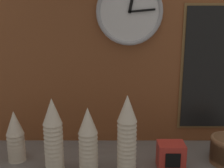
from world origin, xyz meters
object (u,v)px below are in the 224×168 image
object	(u,v)px
cup_stack_center_left	(52,136)
napkin_dispenser	(170,155)
cup_stack_left	(14,136)
wall_clock	(128,12)
menu_board	(219,69)
cup_stack_center	(87,141)
cup_stack_center_right	(126,136)

from	to	relation	value
cup_stack_center_left	napkin_dispenser	distance (m)	0.49
cup_stack_left	napkin_dispenser	size ratio (longest dim) A/B	2.06
cup_stack_center_left	wall_clock	xyz separation A→B (m)	(0.31, 0.28, 0.48)
wall_clock	napkin_dispenser	bearing A→B (deg)	-55.51
napkin_dispenser	cup_stack_center_left	bearing A→B (deg)	-175.60
cup_stack_center_left	menu_board	size ratio (longest dim) A/B	0.52
cup_stack_center	napkin_dispenser	xyz separation A→B (m)	(0.34, 0.04, -0.09)
cup_stack_center	cup_stack_center_left	bearing A→B (deg)	177.09
wall_clock	menu_board	distance (m)	0.51
cup_stack_left	cup_stack_center	bearing A→B (deg)	-18.02
cup_stack_center	cup_stack_center_left	distance (m)	0.14
cup_stack_center_left	cup_stack_left	bearing A→B (deg)	152.17
cup_stack_center_right	wall_clock	size ratio (longest dim) A/B	1.10
cup_stack_center_right	napkin_dispenser	bearing A→B (deg)	15.38
cup_stack_center	menu_board	xyz separation A→B (m)	(0.61, 0.29, 0.23)
cup_stack_center_right	napkin_dispenser	world-z (taller)	cup_stack_center_right
cup_stack_center_left	menu_board	xyz separation A→B (m)	(0.75, 0.29, 0.22)
cup_stack_center_left	napkin_dispenser	xyz separation A→B (m)	(0.48, 0.04, -0.10)
cup_stack_center_left	menu_board	world-z (taller)	menu_board
cup_stack_center_right	wall_clock	distance (m)	0.55
wall_clock	napkin_dispenser	size ratio (longest dim) A/B	2.74
menu_board	cup_stack_center_right	bearing A→B (deg)	-146.56
napkin_dispenser	cup_stack_left	bearing A→B (deg)	174.68
cup_stack_center	cup_stack_left	xyz separation A→B (m)	(-0.32, 0.11, -0.03)
cup_stack_center_right	wall_clock	bearing A→B (deg)	85.92
cup_stack_center_left	menu_board	bearing A→B (deg)	21.03
cup_stack_left	cup_stack_center_right	bearing A→B (deg)	-13.37
cup_stack_center	wall_clock	world-z (taller)	wall_clock
cup_stack_center	wall_clock	size ratio (longest dim) A/B	0.93
cup_stack_center	cup_stack_center_right	distance (m)	0.15
cup_stack_left	cup_stack_center_left	bearing A→B (deg)	-27.83
cup_stack_center_left	cup_stack_center_right	world-z (taller)	cup_stack_center_right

